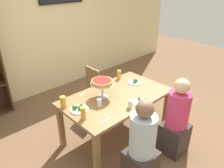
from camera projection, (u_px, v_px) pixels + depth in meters
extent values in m
plane|color=brown|center=(116.00, 136.00, 3.42)|extent=(12.00, 12.00, 0.00)
cube|color=beige|center=(39.00, 26.00, 4.21)|extent=(8.00, 0.12, 2.80)
cube|color=olive|center=(117.00, 97.00, 3.09)|extent=(1.57, 0.92, 0.04)
cube|color=olive|center=(97.00, 157.00, 2.56)|extent=(0.07, 0.07, 0.70)
cube|color=olive|center=(166.00, 110.00, 3.44)|extent=(0.07, 0.07, 0.70)
cube|color=olive|center=(61.00, 126.00, 3.08)|extent=(0.07, 0.07, 0.70)
cube|color=olive|center=(129.00, 93.00, 3.96)|extent=(0.07, 0.07, 0.70)
cube|color=#382D28|center=(174.00, 138.00, 3.05)|extent=(0.34, 0.34, 0.45)
cylinder|color=#D63866|center=(178.00, 110.00, 2.83)|extent=(0.30, 0.30, 0.50)
sphere|color=beige|center=(182.00, 86.00, 2.67)|extent=(0.20, 0.20, 0.20)
cube|color=#382D28|center=(140.00, 166.00, 2.59)|extent=(0.34, 0.34, 0.45)
cylinder|color=silver|center=(143.00, 135.00, 2.38)|extent=(0.30, 0.30, 0.50)
sphere|color=#846047|center=(145.00, 109.00, 2.22)|extent=(0.20, 0.20, 0.20)
cube|color=olive|center=(101.00, 88.00, 3.96)|extent=(0.40, 0.40, 0.04)
cube|color=olive|center=(93.00, 79.00, 3.75)|extent=(0.04, 0.36, 0.42)
cylinder|color=olive|center=(102.00, 92.00, 4.28)|extent=(0.04, 0.04, 0.41)
cylinder|color=olive|center=(114.00, 98.00, 4.06)|extent=(0.04, 0.04, 0.41)
cylinder|color=olive|center=(88.00, 98.00, 4.07)|extent=(0.04, 0.04, 0.41)
cylinder|color=olive|center=(100.00, 105.00, 3.84)|extent=(0.04, 0.04, 0.41)
cylinder|color=silver|center=(102.00, 97.00, 3.05)|extent=(0.15, 0.15, 0.01)
cylinder|color=silver|center=(102.00, 90.00, 3.00)|extent=(0.03, 0.03, 0.20)
cylinder|color=silver|center=(102.00, 84.00, 2.96)|extent=(0.33, 0.33, 0.01)
cylinder|color=tan|center=(102.00, 82.00, 2.94)|extent=(0.30, 0.30, 0.05)
cylinder|color=maroon|center=(102.00, 80.00, 2.93)|extent=(0.26, 0.26, 0.00)
cylinder|color=white|center=(135.00, 83.00, 3.44)|extent=(0.21, 0.21, 0.01)
sphere|color=#2D7028|center=(135.00, 81.00, 3.43)|extent=(0.04, 0.04, 0.04)
sphere|color=#2D7028|center=(134.00, 82.00, 3.40)|extent=(0.04, 0.04, 0.04)
sphere|color=#2D7028|center=(135.00, 81.00, 3.43)|extent=(0.06, 0.06, 0.06)
sphere|color=#2D7028|center=(136.00, 81.00, 3.43)|extent=(0.05, 0.05, 0.05)
cylinder|color=white|center=(79.00, 109.00, 2.75)|extent=(0.24, 0.24, 0.01)
sphere|color=#2D7028|center=(80.00, 108.00, 2.72)|extent=(0.06, 0.06, 0.06)
sphere|color=#2D7028|center=(81.00, 106.00, 2.76)|extent=(0.06, 0.06, 0.06)
sphere|color=#2D7028|center=(76.00, 107.00, 2.76)|extent=(0.04, 0.04, 0.04)
sphere|color=#2D7028|center=(74.00, 107.00, 2.73)|extent=(0.06, 0.06, 0.06)
cylinder|color=white|center=(141.00, 103.00, 2.90)|extent=(0.24, 0.24, 0.01)
sphere|color=#2D7028|center=(146.00, 100.00, 2.89)|extent=(0.06, 0.06, 0.06)
sphere|color=#2D7028|center=(139.00, 98.00, 2.95)|extent=(0.04, 0.04, 0.04)
sphere|color=#2D7028|center=(140.00, 101.00, 2.87)|extent=(0.06, 0.06, 0.06)
sphere|color=#2D7028|center=(140.00, 101.00, 2.88)|extent=(0.05, 0.05, 0.05)
cylinder|color=gold|center=(83.00, 113.00, 2.55)|extent=(0.07, 0.07, 0.16)
cylinder|color=gold|center=(63.00, 102.00, 2.78)|extent=(0.08, 0.08, 0.16)
cylinder|color=gold|center=(119.00, 75.00, 3.56)|extent=(0.07, 0.07, 0.15)
cylinder|color=white|center=(130.00, 104.00, 2.78)|extent=(0.06, 0.06, 0.11)
cylinder|color=white|center=(99.00, 103.00, 2.81)|extent=(0.06, 0.06, 0.11)
cube|color=silver|center=(83.00, 94.00, 3.13)|extent=(0.18, 0.07, 0.00)
cube|color=silver|center=(105.00, 87.00, 3.32)|extent=(0.18, 0.04, 0.00)
cube|color=silver|center=(105.00, 121.00, 2.54)|extent=(0.18, 0.04, 0.00)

